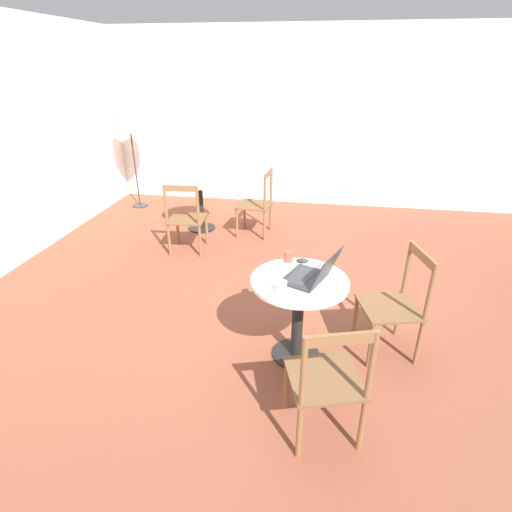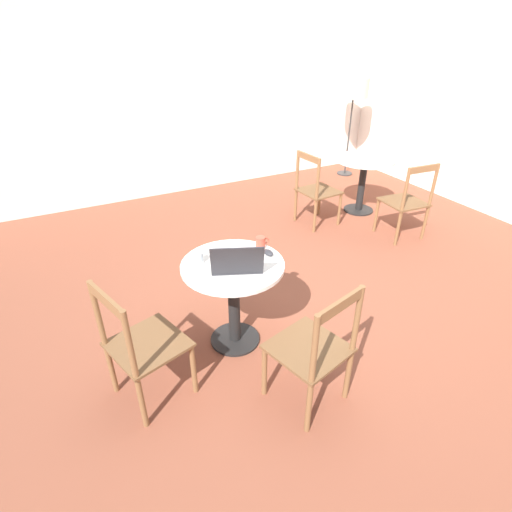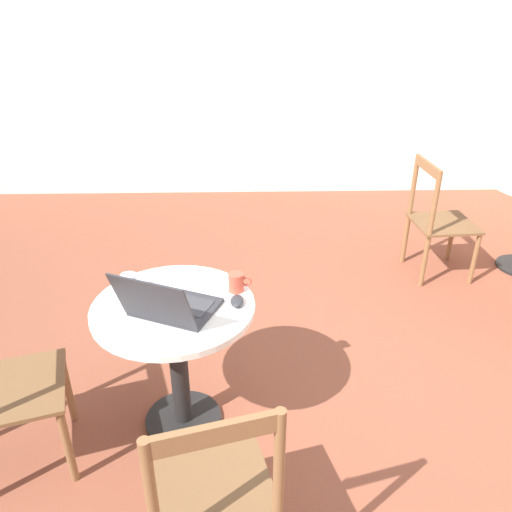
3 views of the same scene
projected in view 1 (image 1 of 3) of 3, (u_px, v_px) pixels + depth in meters
The scene contains 13 objects.
ground_plane at pixel (286, 302), 4.01m from camera, with size 16.00×16.00×0.00m, color brown.
wall_side at pixel (308, 120), 6.28m from camera, with size 0.06×9.40×2.70m.
cafe_table_near at pixel (299, 299), 3.06m from camera, with size 0.74×0.74×0.71m.
cafe_table_mid at pixel (199, 192), 5.55m from camera, with size 0.74×0.74×0.71m.
chair_near_front at pixel (395, 305), 3.16m from camera, with size 0.53×0.53×0.90m.
chair_near_left at pixel (327, 381), 2.41m from camera, with size 0.54×0.54×0.90m.
chair_mid_front at pixel (257, 204), 5.41m from camera, with size 0.47×0.47×0.90m.
chair_mid_left at pixel (186, 219), 4.90m from camera, with size 0.47×0.47×0.90m.
floor_lamp at pixel (129, 124), 6.12m from camera, with size 0.44×0.44×1.50m.
laptop at pixel (311, 275), 2.94m from camera, with size 0.46×0.46×0.26m.
mouse at pixel (303, 261), 3.23m from camera, with size 0.06×0.10×0.03m.
mug at pixel (288, 256), 3.23m from camera, with size 0.11×0.07×0.09m.
drinking_glass at pixel (282, 287), 2.79m from camera, with size 0.08×0.08×0.09m.
Camera 1 is at (-3.40, -0.27, 2.18)m, focal length 28.00 mm.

